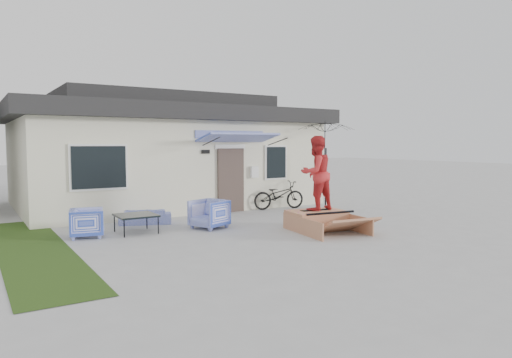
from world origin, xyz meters
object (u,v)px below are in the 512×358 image
bicycle (279,192)px  skate_ramp (316,220)px  armchair_right (209,212)px  coffee_table (136,224)px  loveseat (145,214)px  patio_umbrella (326,158)px  skateboard (316,210)px  armchair_left (87,221)px  skater (316,172)px

bicycle → skate_ramp: (-1.28, -3.56, -0.35)m
armchair_right → coffee_table: size_ratio=0.89×
loveseat → bicycle: bearing=-155.3°
patio_umbrella → skate_ramp: size_ratio=1.26×
armchair_right → patio_umbrella: size_ratio=0.35×
skateboard → armchair_right: bearing=154.3°
patio_umbrella → skate_ramp: bearing=-134.0°
skate_ramp → armchair_right: bearing=153.7°
coffee_table → skate_ramp: bearing=-25.5°
armchair_left → armchair_right: armchair_right is taller
loveseat → patio_umbrella: 6.65m
bicycle → patio_umbrella: patio_umbrella is taller
patio_umbrella → skateboard: size_ratio=2.88×
coffee_table → skateboard: (4.22, -1.96, 0.27)m
skater → patio_umbrella: bearing=-138.0°
loveseat → skate_ramp: loveseat is taller
armchair_right → skater: bearing=35.9°
skater → bicycle: bearing=-113.5°
patio_umbrella → skate_ramp: patio_umbrella is taller
coffee_table → patio_umbrella: bearing=7.9°
armchair_right → coffee_table: bearing=-123.7°
armchair_left → skate_ramp: bearing=-98.6°
loveseat → armchair_left: 2.11m
skate_ramp → bicycle: bearing=77.8°
loveseat → skater: 4.92m
armchair_left → armchair_right: (3.02, -0.51, 0.04)m
patio_umbrella → armchair_left: bearing=-173.8°
armchair_right → skate_ramp: size_ratio=0.44×
coffee_table → skate_ramp: size_ratio=0.50×
skate_ramp → skateboard: skateboard is taller
armchair_right → skater: 3.04m
skate_ramp → patio_umbrella: bearing=53.6°
coffee_table → bicycle: 5.72m
patio_umbrella → coffee_table: bearing=-172.1°
skate_ramp → skater: (0.01, 0.05, 1.28)m
coffee_table → armchair_right: bearing=-12.7°
armchair_right → skater: size_ratio=0.43×
loveseat → skater: size_ratio=0.73×
bicycle → skate_ramp: size_ratio=0.96×
loveseat → coffee_table: 1.34m
armchair_right → skate_ramp: 2.86m
armchair_right → coffee_table: (-1.85, 0.42, -0.19)m
armchair_right → armchair_left: bearing=-120.6°
patio_umbrella → bicycle: bearing=161.0°
bicycle → skater: skater is taller
armchair_right → loveseat: bearing=-163.9°
loveseat → patio_umbrella: bearing=-161.3°
coffee_table → skate_ramp: skate_ramp is taller
skater → armchair_left: bearing=-24.4°
bicycle → skater: (-1.27, -3.51, 0.93)m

